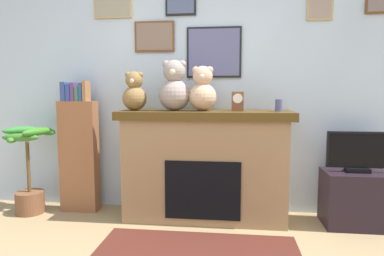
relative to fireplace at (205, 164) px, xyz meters
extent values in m
cube|color=silver|center=(-0.12, 0.32, 0.76)|extent=(5.20, 0.12, 2.60)
cube|color=black|center=(0.07, 0.25, 1.12)|extent=(0.56, 0.02, 0.51)
cube|color=slate|center=(0.07, 0.23, 1.12)|extent=(0.52, 0.00, 0.47)
cube|color=brown|center=(-0.55, 0.25, 1.29)|extent=(0.42, 0.02, 0.31)
cube|color=#7D6454|center=(-0.55, 0.23, 1.29)|extent=(0.38, 0.00, 0.27)
cube|color=tan|center=(1.10, 0.25, 1.59)|extent=(0.25, 0.02, 0.36)
cube|color=gray|center=(1.10, 0.23, 1.59)|extent=(0.21, 0.00, 0.32)
cube|color=tan|center=(-0.99, 0.25, 1.64)|extent=(0.41, 0.02, 0.32)
cube|color=gray|center=(-0.99, 0.23, 1.64)|extent=(0.37, 0.00, 0.28)
cube|color=#97714C|center=(0.00, 0.00, -0.05)|extent=(1.55, 0.52, 0.99)
cube|color=#4E3513|center=(0.00, 0.00, 0.49)|extent=(1.67, 0.58, 0.08)
cube|color=black|center=(0.00, -0.26, -0.19)|extent=(0.70, 0.02, 0.55)
cube|color=brown|center=(-1.33, 0.06, 0.04)|extent=(0.38, 0.16, 1.16)
cube|color=#354584|center=(-1.46, 0.06, 0.72)|extent=(0.05, 0.13, 0.20)
cube|color=#2C4392|center=(-1.40, 0.06, 0.71)|extent=(0.04, 0.13, 0.17)
cube|color=#5F3574|center=(-1.36, 0.06, 0.71)|extent=(0.04, 0.13, 0.19)
cube|color=#3B6949|center=(-1.31, 0.06, 0.69)|extent=(0.04, 0.13, 0.15)
cube|color=#254B83|center=(-1.27, 0.06, 0.71)|extent=(0.03, 0.13, 0.18)
cube|color=#9C663D|center=(-1.23, 0.06, 0.72)|extent=(0.04, 0.13, 0.21)
cylinder|color=brown|center=(-1.82, -0.08, -0.43)|extent=(0.29, 0.29, 0.23)
cylinder|color=brown|center=(-1.82, -0.08, -0.05)|extent=(0.04, 0.04, 0.53)
ellipsoid|color=#347922|center=(-1.67, -0.13, 0.32)|extent=(0.20, 0.37, 0.08)
ellipsoid|color=#2D792A|center=(-1.70, 0.08, 0.30)|extent=(0.35, 0.28, 0.08)
ellipsoid|color=#307B2F|center=(-1.95, 0.03, 0.31)|extent=(0.31, 0.34, 0.08)
ellipsoid|color=#3C7D24|center=(-1.93, -0.16, 0.25)|extent=(0.27, 0.36, 0.08)
ellipsoid|color=#356F26|center=(-1.80, -0.21, 0.27)|extent=(0.37, 0.14, 0.08)
cube|color=black|center=(1.42, -0.04, -0.28)|extent=(0.59, 0.40, 0.52)
cube|color=black|center=(1.42, -0.04, -0.01)|extent=(0.20, 0.14, 0.04)
cube|color=black|center=(1.42, -0.04, 0.18)|extent=(0.56, 0.03, 0.34)
cube|color=black|center=(1.42, -0.06, 0.18)|extent=(0.52, 0.00, 0.30)
cylinder|color=#4C517A|center=(0.70, -0.02, 0.59)|extent=(0.07, 0.07, 0.11)
cube|color=brown|center=(0.31, -0.02, 0.62)|extent=(0.11, 0.08, 0.18)
cylinder|color=white|center=(0.31, -0.06, 0.65)|extent=(0.09, 0.01, 0.09)
sphere|color=olive|center=(-0.70, -0.02, 0.65)|extent=(0.24, 0.24, 0.24)
sphere|color=olive|center=(-0.70, -0.02, 0.83)|extent=(0.17, 0.17, 0.17)
sphere|color=olive|center=(-0.76, -0.02, 0.88)|extent=(0.06, 0.06, 0.06)
sphere|color=olive|center=(-0.64, -0.02, 0.88)|extent=(0.06, 0.06, 0.06)
sphere|color=beige|center=(-0.70, -0.09, 0.82)|extent=(0.05, 0.05, 0.05)
sphere|color=gray|center=(-0.30, -0.02, 0.68)|extent=(0.30, 0.30, 0.30)
sphere|color=gray|center=(-0.30, -0.02, 0.91)|extent=(0.22, 0.22, 0.22)
sphere|color=gray|center=(-0.38, -0.02, 0.98)|extent=(0.08, 0.08, 0.08)
sphere|color=gray|center=(-0.22, -0.02, 0.98)|extent=(0.08, 0.08, 0.08)
sphere|color=beige|center=(-0.30, -0.11, 0.90)|extent=(0.07, 0.07, 0.07)
sphere|color=tan|center=(-0.02, -0.02, 0.66)|extent=(0.27, 0.27, 0.27)
sphere|color=tan|center=(-0.02, -0.02, 0.86)|extent=(0.19, 0.19, 0.19)
sphere|color=tan|center=(-0.09, -0.02, 0.92)|extent=(0.07, 0.07, 0.07)
sphere|color=tan|center=(0.04, -0.02, 0.92)|extent=(0.07, 0.07, 0.07)
sphere|color=beige|center=(-0.02, -0.09, 0.86)|extent=(0.06, 0.06, 0.06)
camera|label=1|loc=(0.26, -3.27, 0.71)|focal=31.59mm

